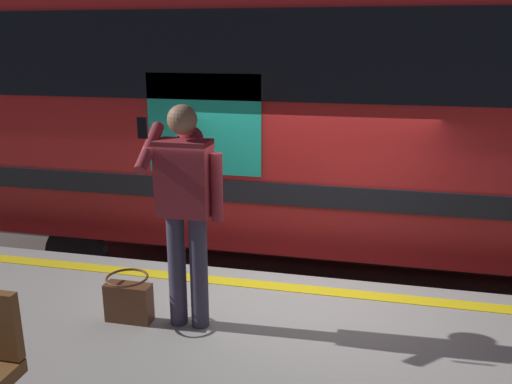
# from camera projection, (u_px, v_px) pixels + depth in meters

# --- Properties ---
(ground_plane) EXTENTS (24.35, 24.35, 0.00)m
(ground_plane) POSITION_uv_depth(u_px,v_px,m) (297.00, 368.00, 5.48)
(ground_plane) COLOR #4C4742
(safety_line) EXTENTS (15.26, 0.16, 0.01)m
(safety_line) POSITION_uv_depth(u_px,v_px,m) (294.00, 288.00, 4.91)
(safety_line) COLOR yellow
(safety_line) RESTS_ON platform
(track_rail_near) EXTENTS (20.24, 0.08, 0.16)m
(track_rail_near) POSITION_uv_depth(u_px,v_px,m) (314.00, 299.00, 6.77)
(track_rail_near) COLOR slate
(track_rail_near) RESTS_ON ground
(track_rail_far) EXTENTS (20.24, 0.08, 0.16)m
(track_rail_far) POSITION_uv_depth(u_px,v_px,m) (325.00, 255.00, 8.12)
(track_rail_far) COLOR slate
(track_rail_far) RESTS_ON ground
(train_carriage) EXTENTS (12.31, 2.99, 4.19)m
(train_carriage) POSITION_uv_depth(u_px,v_px,m) (410.00, 91.00, 6.51)
(train_carriage) COLOR red
(train_carriage) RESTS_ON ground
(passenger) EXTENTS (0.57, 0.55, 1.76)m
(passenger) POSITION_uv_depth(u_px,v_px,m) (186.00, 199.00, 4.03)
(passenger) COLOR #383347
(passenger) RESTS_ON platform
(handbag) EXTENTS (0.37, 0.34, 0.39)m
(handbag) POSITION_uv_depth(u_px,v_px,m) (129.00, 300.00, 4.31)
(handbag) COLOR #59331E
(handbag) RESTS_ON platform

